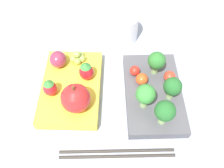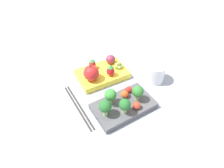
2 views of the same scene
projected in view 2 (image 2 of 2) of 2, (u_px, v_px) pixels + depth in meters
name	position (u px, v px, depth m)	size (l,w,h in m)	color
ground_plane	(113.00, 91.00, 0.70)	(4.00, 4.00, 0.00)	#939EB2
bento_box_savoury	(123.00, 106.00, 0.64)	(0.20, 0.12, 0.02)	#4C4C51
bento_box_fruit	(102.00, 74.00, 0.75)	(0.19, 0.13, 0.02)	yellow
broccoli_floret_0	(110.00, 95.00, 0.61)	(0.04, 0.04, 0.06)	#93B770
broccoli_floret_1	(138.00, 92.00, 0.62)	(0.04, 0.04, 0.06)	#93B770
broccoli_floret_2	(125.00, 105.00, 0.59)	(0.04, 0.04, 0.05)	#93B770
broccoli_floret_3	(105.00, 107.00, 0.58)	(0.04, 0.04, 0.06)	#93B770
cherry_tomato_0	(125.00, 94.00, 0.65)	(0.03, 0.03, 0.03)	#DB4C1E
cherry_tomato_1	(137.00, 105.00, 0.61)	(0.02, 0.02, 0.02)	red
cherry_tomato_2	(129.00, 89.00, 0.66)	(0.02, 0.02, 0.02)	red
apple	(91.00, 73.00, 0.69)	(0.06, 0.06, 0.07)	red
strawberry_0	(111.00, 71.00, 0.71)	(0.03, 0.03, 0.05)	red
strawberry_1	(92.00, 64.00, 0.74)	(0.03, 0.03, 0.04)	red
plum	(111.00, 59.00, 0.77)	(0.04, 0.04, 0.03)	#892D47
grape_cluster	(119.00, 66.00, 0.75)	(0.03, 0.03, 0.03)	#8EA84C
drinking_cup	(155.00, 73.00, 0.72)	(0.07, 0.07, 0.07)	white
chopsticks_pair	(78.00, 106.00, 0.65)	(0.02, 0.21, 0.01)	#332D28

